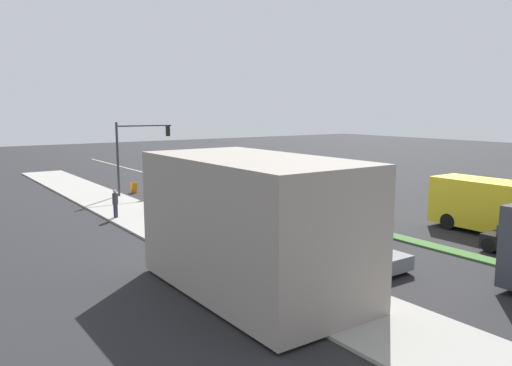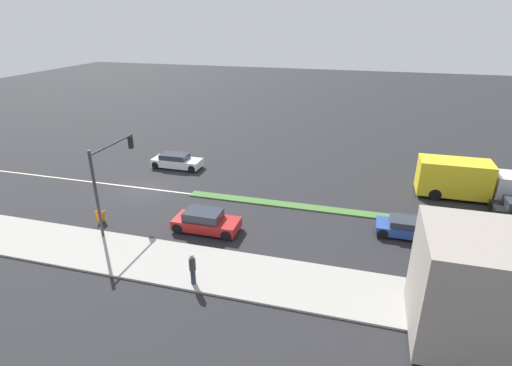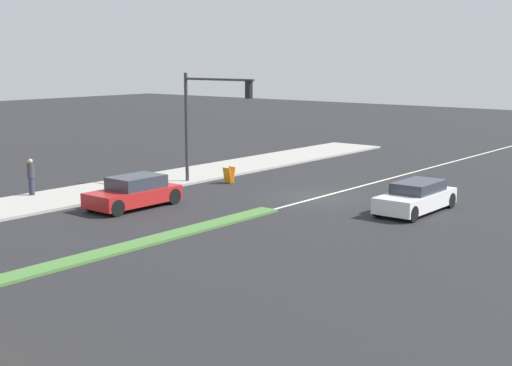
% 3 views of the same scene
% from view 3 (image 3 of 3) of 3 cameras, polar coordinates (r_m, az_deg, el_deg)
% --- Properties ---
extents(lane_marking_center, '(0.16, 60.00, 0.01)m').
position_cam_3_polar(lane_marking_center, '(33.79, 5.28, -1.08)').
color(lane_marking_center, beige).
rests_on(lane_marking_center, ground).
extents(traffic_signal_main, '(4.59, 0.34, 5.60)m').
position_cam_3_polar(traffic_signal_main, '(36.02, -3.98, 5.87)').
color(traffic_signal_main, '#333338').
rests_on(traffic_signal_main, sidewalk_right).
extents(pedestrian, '(0.34, 0.34, 1.71)m').
position_cam_3_polar(pedestrian, '(34.90, -17.56, 0.54)').
color(pedestrian, '#282D42').
rests_on(pedestrian, sidewalk_right).
extents(warning_aframe_sign, '(0.45, 0.53, 0.84)m').
position_cam_3_polar(warning_aframe_sign, '(37.23, -2.17, 0.64)').
color(warning_aframe_sign, orange).
rests_on(warning_aframe_sign, ground).
extents(hatchback_red, '(1.89, 4.20, 1.38)m').
position_cam_3_polar(hatchback_red, '(31.57, -9.73, -0.75)').
color(hatchback_red, '#AD1E1E').
rests_on(hatchback_red, ground).
extents(van_white, '(1.77, 4.43, 1.30)m').
position_cam_3_polar(van_white, '(30.95, 12.68, -1.13)').
color(van_white, silver).
rests_on(van_white, ground).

